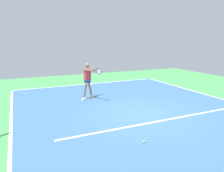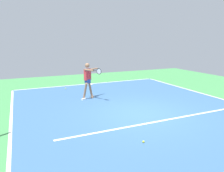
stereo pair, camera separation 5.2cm
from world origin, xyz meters
TOP-DOWN VIEW (x-y plane):
  - ground_plane at (0.00, 0.00)m, footprint 22.06×22.06m
  - court_surface at (0.00, 0.00)m, footprint 9.84×13.42m
  - court_line_baseline_near at (0.00, -6.66)m, footprint 9.84×0.10m
  - court_line_sideline_right at (4.87, 0.00)m, footprint 0.10×13.42m
  - court_line_service at (0.00, 0.98)m, footprint 7.38×0.10m
  - court_line_centre_mark at (0.00, -6.46)m, footprint 0.10×0.30m
  - tennis_player at (1.28, -3.07)m, footprint 1.07×1.40m
  - tennis_ball_by_sideline at (1.89, -5.77)m, footprint 0.07×0.07m
  - tennis_ball_near_player at (1.32, 2.18)m, footprint 0.07×0.07m

SIDE VIEW (x-z plane):
  - ground_plane at x=0.00m, z-range 0.00..0.00m
  - court_surface at x=0.00m, z-range 0.00..0.00m
  - court_line_baseline_near at x=0.00m, z-range 0.00..0.01m
  - court_line_sideline_right at x=4.87m, z-range 0.00..0.01m
  - court_line_service at x=0.00m, z-range 0.00..0.01m
  - court_line_centre_mark at x=0.00m, z-range 0.00..0.01m
  - tennis_ball_by_sideline at x=1.89m, z-range 0.00..0.07m
  - tennis_ball_near_player at x=1.32m, z-range 0.00..0.07m
  - tennis_player at x=1.28m, z-range 0.14..1.97m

